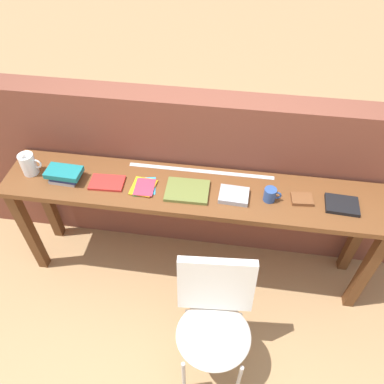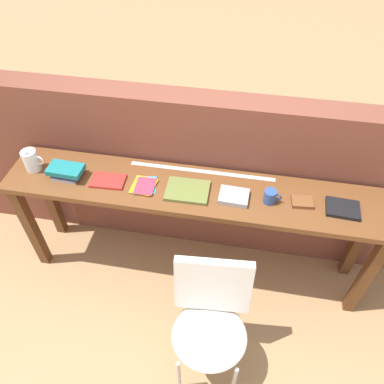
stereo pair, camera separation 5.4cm
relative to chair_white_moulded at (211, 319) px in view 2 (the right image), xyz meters
The scene contains 14 objects.
ground_plane 0.69m from the chair_white_moulded, 120.17° to the left, with size 40.00×40.00×0.00m, color tan.
brick_wall_back 1.05m from the chair_white_moulded, 102.21° to the left, with size 6.00×0.20×1.34m, color brown.
sideboard 0.75m from the chair_white_moulded, 107.98° to the left, with size 2.50×0.44×0.88m.
chair_white_moulded is the anchor object (origin of this frame).
pitcher_white 1.54m from the chair_white_moulded, 152.70° to the left, with size 0.14×0.10×0.18m.
book_stack_leftmost 1.30m from the chair_white_moulded, 148.48° to the left, with size 0.23×0.16×0.08m.
magazine_cycling 1.08m from the chair_white_moulded, 140.38° to the left, with size 0.22×0.14×0.02m, color red.
pamphlet_pile_colourful 0.91m from the chair_white_moulded, 129.58° to the left, with size 0.17×0.19×0.01m.
book_open_centre 0.78m from the chair_white_moulded, 111.42° to the left, with size 0.27×0.21×0.02m, color olive.
book_grey_hardcover 0.74m from the chair_white_moulded, 86.23° to the left, with size 0.18×0.15×0.03m, color #9E9EA3.
mug 0.81m from the chair_white_moulded, 67.98° to the left, with size 0.11×0.08×0.09m.
leather_journal_brown 0.89m from the chair_white_moulded, 55.47° to the left, with size 0.13×0.10×0.02m, color brown.
book_repair_rightmost 1.03m from the chair_white_moulded, 43.15° to the left, with size 0.20×0.15×0.02m, color black.
ruler_metal_back_edge 0.94m from the chair_white_moulded, 102.77° to the left, with size 0.98×0.03×0.00m, color silver.
Camera 2 is at (0.29, -1.36, 2.59)m, focal length 35.00 mm.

